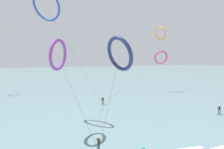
{
  "coord_description": "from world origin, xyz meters",
  "views": [
    {
      "loc": [
        -11.09,
        -12.59,
        10.89
      ],
      "look_at": [
        0.0,
        19.31,
        7.84
      ],
      "focal_mm": 31.14,
      "sensor_mm": 36.0,
      "label": 1
    }
  ],
  "objects_px": {
    "surfer_charcoal": "(99,145)",
    "kite_navy": "(120,54)",
    "surfer_emerald": "(103,101)",
    "kite_amber": "(160,34)",
    "kite_violet": "(58,55)",
    "surfer_teal": "(219,111)",
    "kite_magenta": "(161,57)",
    "kite_cobalt": "(46,5)"
  },
  "relations": [
    {
      "from": "surfer_charcoal",
      "to": "kite_magenta",
      "type": "height_order",
      "value": "kite_magenta"
    },
    {
      "from": "surfer_emerald",
      "to": "kite_cobalt",
      "type": "bearing_deg",
      "value": 44.21
    },
    {
      "from": "surfer_emerald",
      "to": "kite_amber",
      "type": "relative_size",
      "value": 0.04
    },
    {
      "from": "surfer_emerald",
      "to": "surfer_charcoal",
      "type": "relative_size",
      "value": 1.0
    },
    {
      "from": "surfer_charcoal",
      "to": "kite_magenta",
      "type": "bearing_deg",
      "value": 122.68
    },
    {
      "from": "kite_magenta",
      "to": "kite_navy",
      "type": "relative_size",
      "value": 1.85
    },
    {
      "from": "surfer_teal",
      "to": "kite_cobalt",
      "type": "bearing_deg",
      "value": 43.17
    },
    {
      "from": "kite_amber",
      "to": "kite_navy",
      "type": "bearing_deg",
      "value": 126.18
    },
    {
      "from": "surfer_emerald",
      "to": "kite_violet",
      "type": "relative_size",
      "value": 0.13
    },
    {
      "from": "kite_magenta",
      "to": "surfer_charcoal",
      "type": "bearing_deg",
      "value": 56.96
    },
    {
      "from": "kite_amber",
      "to": "kite_violet",
      "type": "bearing_deg",
      "value": 115.24
    },
    {
      "from": "kite_violet",
      "to": "kite_navy",
      "type": "height_order",
      "value": "kite_violet"
    },
    {
      "from": "kite_magenta",
      "to": "kite_cobalt",
      "type": "xyz_separation_m",
      "value": [
        -33.89,
        -16.97,
        8.83
      ]
    },
    {
      "from": "surfer_teal",
      "to": "kite_cobalt",
      "type": "distance_m",
      "value": 36.67
    },
    {
      "from": "surfer_charcoal",
      "to": "kite_violet",
      "type": "bearing_deg",
      "value": -164.56
    },
    {
      "from": "kite_magenta",
      "to": "surfer_emerald",
      "type": "bearing_deg",
      "value": 34.53
    },
    {
      "from": "kite_navy",
      "to": "kite_amber",
      "type": "height_order",
      "value": "kite_amber"
    },
    {
      "from": "surfer_charcoal",
      "to": "surfer_teal",
      "type": "bearing_deg",
      "value": 89.13
    },
    {
      "from": "surfer_teal",
      "to": "surfer_emerald",
      "type": "relative_size",
      "value": 1.0
    },
    {
      "from": "surfer_emerald",
      "to": "kite_violet",
      "type": "height_order",
      "value": "kite_violet"
    },
    {
      "from": "surfer_charcoal",
      "to": "kite_navy",
      "type": "distance_m",
      "value": 10.7
    },
    {
      "from": "surfer_charcoal",
      "to": "kite_violet",
      "type": "xyz_separation_m",
      "value": [
        -3.83,
        6.52,
        10.37
      ]
    },
    {
      "from": "surfer_teal",
      "to": "kite_navy",
      "type": "height_order",
      "value": "kite_navy"
    },
    {
      "from": "kite_cobalt",
      "to": "kite_amber",
      "type": "relative_size",
      "value": 0.49
    },
    {
      "from": "surfer_charcoal",
      "to": "kite_cobalt",
      "type": "height_order",
      "value": "kite_cobalt"
    },
    {
      "from": "surfer_charcoal",
      "to": "kite_navy",
      "type": "bearing_deg",
      "value": 39.57
    },
    {
      "from": "kite_magenta",
      "to": "kite_violet",
      "type": "distance_m",
      "value": 41.21
    },
    {
      "from": "surfer_teal",
      "to": "kite_magenta",
      "type": "bearing_deg",
      "value": -39.43
    },
    {
      "from": "kite_amber",
      "to": "surfer_teal",
      "type": "bearing_deg",
      "value": 149.85
    },
    {
      "from": "surfer_teal",
      "to": "kite_magenta",
      "type": "distance_m",
      "value": 27.39
    },
    {
      "from": "surfer_emerald",
      "to": "kite_amber",
      "type": "bearing_deg",
      "value": -130.49
    },
    {
      "from": "surfer_teal",
      "to": "kite_magenta",
      "type": "height_order",
      "value": "kite_magenta"
    },
    {
      "from": "surfer_teal",
      "to": "kite_amber",
      "type": "relative_size",
      "value": 0.04
    },
    {
      "from": "kite_violet",
      "to": "kite_navy",
      "type": "relative_size",
      "value": 1.02
    },
    {
      "from": "kite_navy",
      "to": "kite_magenta",
      "type": "bearing_deg",
      "value": -56.93
    },
    {
      "from": "kite_cobalt",
      "to": "kite_violet",
      "type": "distance_m",
      "value": 11.77
    },
    {
      "from": "surfer_emerald",
      "to": "surfer_charcoal",
      "type": "xyz_separation_m",
      "value": [
        -6.77,
        -21.25,
        0.0
      ]
    },
    {
      "from": "surfer_charcoal",
      "to": "surfer_emerald",
      "type": "bearing_deg",
      "value": 147.36
    },
    {
      "from": "surfer_teal",
      "to": "surfer_charcoal",
      "type": "bearing_deg",
      "value": 72.59
    },
    {
      "from": "surfer_teal",
      "to": "kite_magenta",
      "type": "relative_size",
      "value": 0.07
    },
    {
      "from": "kite_magenta",
      "to": "kite_violet",
      "type": "relative_size",
      "value": 1.82
    },
    {
      "from": "surfer_emerald",
      "to": "kite_amber",
      "type": "xyz_separation_m",
      "value": [
        26.79,
        18.31,
        18.39
      ]
    }
  ]
}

